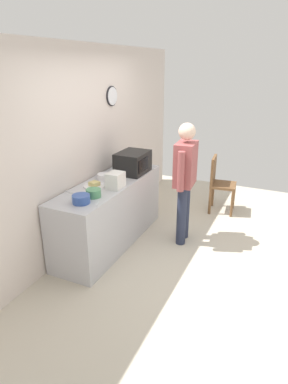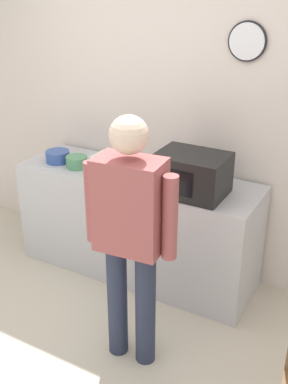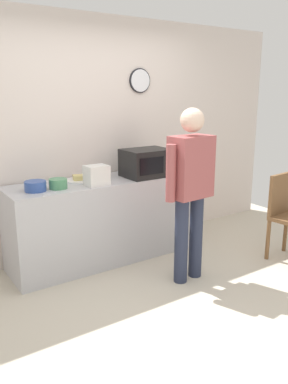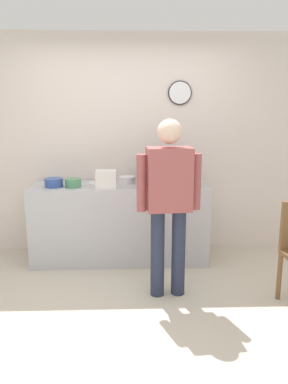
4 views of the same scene
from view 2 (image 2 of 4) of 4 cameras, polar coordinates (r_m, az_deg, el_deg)
ground_plane at (r=3.38m, az=-10.59°, el=-19.67°), size 6.00×6.00×0.00m
back_wall at (r=3.90m, az=2.91°, el=9.31°), size 5.40×0.13×2.60m
kitchen_counter at (r=3.95m, az=-0.87°, el=-3.90°), size 1.99×0.62×0.89m
microwave at (r=3.40m, az=5.74°, el=2.17°), size 0.50×0.39×0.30m
sandwich_plate at (r=3.92m, az=-3.04°, el=3.31°), size 0.28×0.28×0.07m
salad_bowl at (r=4.07m, az=-10.35°, el=4.23°), size 0.20×0.20×0.10m
cereal_bowl at (r=3.80m, az=1.08°, el=2.96°), size 0.19×0.19×0.08m
mixing_bowl at (r=3.93m, az=-8.11°, el=3.61°), size 0.18×0.18×0.10m
toaster at (r=3.64m, az=-4.27°, el=2.94°), size 0.22×0.18×0.20m
fork_utensil at (r=3.93m, az=-11.03°, el=2.69°), size 0.16×0.08×0.01m
spoon_utensil at (r=4.20m, az=-5.47°, el=4.51°), size 0.06×0.17×0.01m
person_standing at (r=2.81m, az=-1.68°, el=-4.41°), size 0.59×0.27×1.66m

